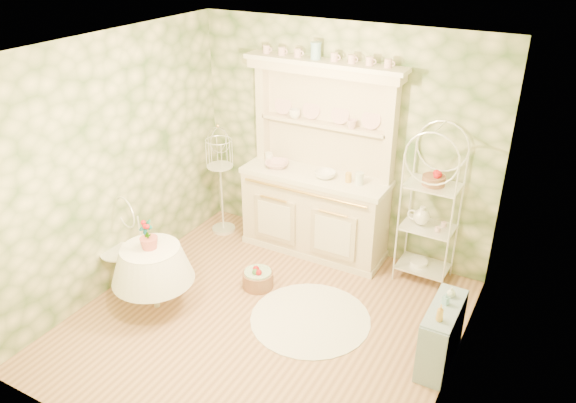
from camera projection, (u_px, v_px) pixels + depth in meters
The scene contains 22 objects.
floor at pixel (264, 323), 5.65m from camera, with size 3.60×3.60×0.00m, color tan.
ceiling at pixel (258, 51), 4.44m from camera, with size 3.60×3.60×0.00m, color white.
wall_left at pixel (113, 166), 5.82m from camera, with size 3.60×3.60×0.00m, color beige.
wall_right at pixel (463, 255), 4.27m from camera, with size 3.60×3.60×0.00m, color beige.
wall_back at pixel (342, 142), 6.46m from camera, with size 3.60×3.60×0.00m, color beige.
wall_front at pixel (117, 313), 3.64m from camera, with size 3.60×3.60×0.00m, color beige.
kitchen_dresser at pixel (316, 163), 6.42m from camera, with size 1.87×0.61×2.29m, color beige.
bakers_rack at pixel (430, 206), 5.97m from camera, with size 0.56×0.40×1.81m, color white.
side_shelf at pixel (441, 336), 5.03m from camera, with size 0.25×0.68×0.58m, color #8FA7BE.
round_table at pixel (154, 278), 5.74m from camera, with size 0.66×0.66×0.72m, color white.
cafe_chair at pixel (118, 248), 5.99m from camera, with size 0.46×0.46×1.00m, color white.
birdcage_stand at pixel (221, 180), 7.03m from camera, with size 0.34×0.34×1.45m, color white.
floor_basket at pixel (258, 279), 6.17m from camera, with size 0.32×0.32×0.21m, color #916245.
lace_rug at pixel (310, 319), 5.70m from camera, with size 1.23×1.23×0.01m, color white.
bowl_floral at pixel (277, 166), 6.66m from camera, with size 0.28×0.28×0.07m, color white.
bowl_white at pixel (325, 177), 6.38m from camera, with size 0.24×0.24×0.08m, color white.
cup_left at pixel (295, 116), 6.49m from camera, with size 0.14×0.14×0.11m, color white.
cup_right at pixel (352, 126), 6.16m from camera, with size 0.11×0.11×0.10m, color white.
potted_geranium at pixel (147, 236), 5.51m from camera, with size 0.16×0.11×0.30m, color #3F7238.
bottle_amber at pixel (440, 314), 4.69m from camera, with size 0.06×0.06×0.16m, color gold.
bottle_blue at pixel (446, 300), 4.91m from camera, with size 0.05×0.05×0.11m, color #83B9CE.
bottle_glass at pixel (451, 294), 5.01m from camera, with size 0.08×0.08×0.10m, color silver.
Camera 1 is at (2.38, -3.83, 3.62)m, focal length 35.00 mm.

